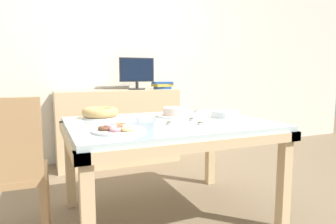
{
  "coord_description": "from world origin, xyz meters",
  "views": [
    {
      "loc": [
        -0.84,
        -1.95,
        1.06
      ],
      "look_at": [
        0.02,
        0.05,
        0.78
      ],
      "focal_mm": 32.0,
      "sensor_mm": 36.0,
      "label": 1
    }
  ],
  "objects_px": {
    "chair": "(6,170)",
    "tealight_left_edge": "(192,119)",
    "tealight_near_front": "(200,123)",
    "cake_chocolate_round": "(175,113)",
    "computer_monitor": "(137,74)",
    "plate_stack": "(225,114)",
    "tealight_right_edge": "(196,111)",
    "tealight_near_cakes": "(169,123)",
    "book_stack": "(162,85)",
    "cake_golden_bundt": "(100,113)",
    "pastry_platter": "(118,129)"
  },
  "relations": [
    {
      "from": "book_stack",
      "to": "cake_chocolate_round",
      "type": "bearing_deg",
      "value": -108.05
    },
    {
      "from": "tealight_near_cakes",
      "to": "tealight_left_edge",
      "type": "relative_size",
      "value": 1.0
    },
    {
      "from": "chair",
      "to": "cake_chocolate_round",
      "type": "xyz_separation_m",
      "value": [
        1.17,
        0.29,
        0.23
      ]
    },
    {
      "from": "tealight_near_front",
      "to": "tealight_left_edge",
      "type": "distance_m",
      "value": 0.18
    },
    {
      "from": "cake_chocolate_round",
      "to": "tealight_near_cakes",
      "type": "height_order",
      "value": "cake_chocolate_round"
    },
    {
      "from": "chair",
      "to": "pastry_platter",
      "type": "height_order",
      "value": "chair"
    },
    {
      "from": "chair",
      "to": "computer_monitor",
      "type": "bearing_deg",
      "value": 51.58
    },
    {
      "from": "cake_golden_bundt",
      "to": "tealight_near_cakes",
      "type": "height_order",
      "value": "cake_golden_bundt"
    },
    {
      "from": "book_stack",
      "to": "cake_chocolate_round",
      "type": "height_order",
      "value": "book_stack"
    },
    {
      "from": "chair",
      "to": "cake_golden_bundt",
      "type": "height_order",
      "value": "chair"
    },
    {
      "from": "tealight_near_front",
      "to": "cake_golden_bundt",
      "type": "bearing_deg",
      "value": 134.38
    },
    {
      "from": "tealight_left_edge",
      "to": "chair",
      "type": "bearing_deg",
      "value": -177.27
    },
    {
      "from": "book_stack",
      "to": "pastry_platter",
      "type": "relative_size",
      "value": 0.78
    },
    {
      "from": "tealight_near_front",
      "to": "tealight_near_cakes",
      "type": "distance_m",
      "value": 0.21
    },
    {
      "from": "computer_monitor",
      "to": "cake_chocolate_round",
      "type": "distance_m",
      "value": 1.35
    },
    {
      "from": "book_stack",
      "to": "chair",
      "type": "bearing_deg",
      "value": -134.93
    },
    {
      "from": "pastry_platter",
      "to": "tealight_near_front",
      "type": "relative_size",
      "value": 7.98
    },
    {
      "from": "computer_monitor",
      "to": "cake_golden_bundt",
      "type": "xyz_separation_m",
      "value": [
        -0.66,
        -1.15,
        -0.3
      ]
    },
    {
      "from": "cake_chocolate_round",
      "to": "plate_stack",
      "type": "distance_m",
      "value": 0.4
    },
    {
      "from": "book_stack",
      "to": "pastry_platter",
      "type": "xyz_separation_m",
      "value": [
        -0.99,
        -1.74,
        -0.19
      ]
    },
    {
      "from": "chair",
      "to": "computer_monitor",
      "type": "height_order",
      "value": "computer_monitor"
    },
    {
      "from": "cake_chocolate_round",
      "to": "tealight_left_edge",
      "type": "height_order",
      "value": "cake_chocolate_round"
    },
    {
      "from": "cake_chocolate_round",
      "to": "chair",
      "type": "bearing_deg",
      "value": -165.97
    },
    {
      "from": "tealight_near_front",
      "to": "computer_monitor",
      "type": "bearing_deg",
      "value": 86.65
    },
    {
      "from": "plate_stack",
      "to": "tealight_near_cakes",
      "type": "distance_m",
      "value": 0.56
    },
    {
      "from": "chair",
      "to": "tealight_left_edge",
      "type": "xyz_separation_m",
      "value": [
        1.2,
        0.06,
        0.21
      ]
    },
    {
      "from": "tealight_right_edge",
      "to": "cake_chocolate_round",
      "type": "bearing_deg",
      "value": -150.63
    },
    {
      "from": "book_stack",
      "to": "plate_stack",
      "type": "bearing_deg",
      "value": -92.73
    },
    {
      "from": "book_stack",
      "to": "cake_golden_bundt",
      "type": "relative_size",
      "value": 0.9
    },
    {
      "from": "chair",
      "to": "cake_chocolate_round",
      "type": "distance_m",
      "value": 1.23
    },
    {
      "from": "tealight_right_edge",
      "to": "tealight_near_front",
      "type": "xyz_separation_m",
      "value": [
        -0.28,
        -0.57,
        0.0
      ]
    },
    {
      "from": "cake_chocolate_round",
      "to": "tealight_right_edge",
      "type": "bearing_deg",
      "value": 29.37
    },
    {
      "from": "chair",
      "to": "tealight_left_edge",
      "type": "bearing_deg",
      "value": 2.73
    },
    {
      "from": "chair",
      "to": "tealight_right_edge",
      "type": "height_order",
      "value": "chair"
    },
    {
      "from": "computer_monitor",
      "to": "cake_chocolate_round",
      "type": "xyz_separation_m",
      "value": [
        -0.1,
        -1.31,
        -0.31
      ]
    },
    {
      "from": "cake_chocolate_round",
      "to": "tealight_near_cakes",
      "type": "xyz_separation_m",
      "value": [
        -0.19,
        -0.32,
        -0.02
      ]
    },
    {
      "from": "pastry_platter",
      "to": "tealight_right_edge",
      "type": "height_order",
      "value": "same"
    },
    {
      "from": "chair",
      "to": "tealight_near_front",
      "type": "bearing_deg",
      "value": -5.86
    },
    {
      "from": "cake_golden_bundt",
      "to": "pastry_platter",
      "type": "bearing_deg",
      "value": -90.36
    },
    {
      "from": "pastry_platter",
      "to": "tealight_near_cakes",
      "type": "height_order",
      "value": "same"
    },
    {
      "from": "tealight_near_front",
      "to": "cake_chocolate_round",
      "type": "bearing_deg",
      "value": 89.67
    },
    {
      "from": "book_stack",
      "to": "tealight_near_front",
      "type": "bearing_deg",
      "value": -103.99
    },
    {
      "from": "cake_golden_bundt",
      "to": "tealight_right_edge",
      "type": "height_order",
      "value": "cake_golden_bundt"
    },
    {
      "from": "tealight_right_edge",
      "to": "tealight_near_cakes",
      "type": "distance_m",
      "value": 0.67
    },
    {
      "from": "cake_chocolate_round",
      "to": "cake_golden_bundt",
      "type": "distance_m",
      "value": 0.58
    },
    {
      "from": "computer_monitor",
      "to": "plate_stack",
      "type": "relative_size",
      "value": 2.02
    },
    {
      "from": "cake_chocolate_round",
      "to": "plate_stack",
      "type": "xyz_separation_m",
      "value": [
        0.36,
        -0.17,
        -0.01
      ]
    },
    {
      "from": "tealight_right_edge",
      "to": "chair",
      "type": "bearing_deg",
      "value": -162.76
    },
    {
      "from": "chair",
      "to": "cake_golden_bundt",
      "type": "distance_m",
      "value": 0.8
    },
    {
      "from": "tealight_near_cakes",
      "to": "cake_golden_bundt",
      "type": "bearing_deg",
      "value": 127.75
    }
  ]
}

